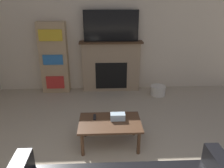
% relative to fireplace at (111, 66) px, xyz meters
% --- Properties ---
extents(wall_back, '(6.21, 0.06, 2.70)m').
position_rel_fireplace_xyz_m(wall_back, '(-0.10, 0.14, 0.75)').
color(wall_back, beige).
rests_on(wall_back, ground_plane).
extents(fireplace, '(1.44, 0.28, 1.19)m').
position_rel_fireplace_xyz_m(fireplace, '(0.00, 0.00, 0.00)').
color(fireplace, tan).
rests_on(fireplace, ground_plane).
extents(tv, '(1.21, 0.03, 0.68)m').
position_rel_fireplace_xyz_m(tv, '(-0.00, -0.02, 0.93)').
color(tv, black).
rests_on(tv, fireplace).
extents(coffee_table, '(0.92, 0.59, 0.40)m').
position_rel_fireplace_xyz_m(coffee_table, '(-0.10, -2.15, -0.25)').
color(coffee_table, brown).
rests_on(coffee_table, ground_plane).
extents(tissue_box, '(0.22, 0.12, 0.10)m').
position_rel_fireplace_xyz_m(tissue_box, '(0.02, -2.09, -0.15)').
color(tissue_box, silver).
rests_on(tissue_box, coffee_table).
extents(remote_control, '(0.04, 0.15, 0.02)m').
position_rel_fireplace_xyz_m(remote_control, '(-0.33, -2.02, -0.19)').
color(remote_control, black).
rests_on(remote_control, coffee_table).
extents(bookshelf, '(0.62, 0.29, 1.63)m').
position_rel_fireplace_xyz_m(bookshelf, '(-1.31, -0.02, 0.22)').
color(bookshelf, tan).
rests_on(bookshelf, ground_plane).
extents(storage_basket, '(0.34, 0.34, 0.22)m').
position_rel_fireplace_xyz_m(storage_basket, '(1.07, -0.36, -0.49)').
color(storage_basket, silver).
rests_on(storage_basket, ground_plane).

